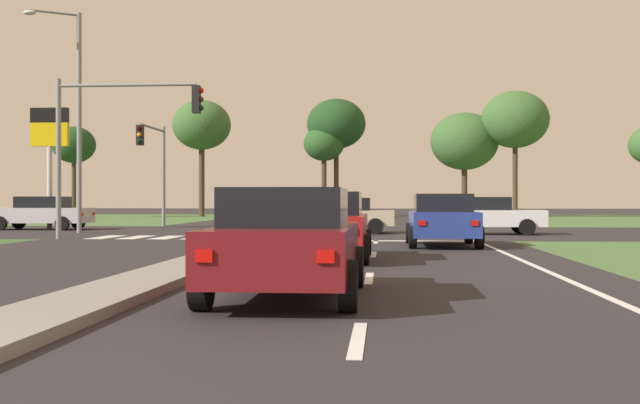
# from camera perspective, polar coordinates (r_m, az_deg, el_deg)

# --- Properties ---
(ground_plane) EXTENTS (200.00, 200.00, 0.00)m
(ground_plane) POSITION_cam_1_polar(r_m,az_deg,el_deg) (33.52, -1.81, -2.20)
(ground_plane) COLOR #282628
(median_island_near) EXTENTS (1.20, 22.00, 0.14)m
(median_island_near) POSITION_cam_1_polar(r_m,az_deg,el_deg) (14.82, -10.08, -4.85)
(median_island_near) COLOR gray
(median_island_near) RESTS_ON ground
(median_island_far) EXTENTS (1.20, 36.00, 0.14)m
(median_island_far) POSITION_cam_1_polar(r_m,az_deg,el_deg) (58.41, 0.94, -1.15)
(median_island_far) COLOR #ADA89E
(median_island_far) RESTS_ON ground
(lane_dash_near) EXTENTS (0.14, 2.00, 0.01)m
(lane_dash_near) POSITION_cam_1_polar(r_m,az_deg,el_deg) (7.74, 2.76, -9.90)
(lane_dash_near) COLOR silver
(lane_dash_near) RESTS_ON ground
(lane_dash_second) EXTENTS (0.14, 2.00, 0.01)m
(lane_dash_second) POSITION_cam_1_polar(r_m,az_deg,el_deg) (13.69, 3.58, -5.53)
(lane_dash_second) COLOR silver
(lane_dash_second) RESTS_ON ground
(lane_dash_third) EXTENTS (0.14, 2.00, 0.01)m
(lane_dash_third) POSITION_cam_1_polar(r_m,az_deg,el_deg) (19.66, 3.90, -3.81)
(lane_dash_third) COLOR silver
(lane_dash_third) RESTS_ON ground
(lane_dash_fourth) EXTENTS (0.14, 2.00, 0.01)m
(lane_dash_fourth) POSITION_cam_1_polar(r_m,az_deg,el_deg) (25.65, 4.07, -2.90)
(lane_dash_fourth) COLOR silver
(lane_dash_fourth) RESTS_ON ground
(edge_line_right) EXTENTS (0.14, 24.00, 0.01)m
(edge_line_right) POSITION_cam_1_polar(r_m,az_deg,el_deg) (15.65, 16.10, -4.83)
(edge_line_right) COLOR silver
(edge_line_right) RESTS_ON ground
(stop_bar_near) EXTENTS (6.40, 0.50, 0.01)m
(stop_bar_near) POSITION_cam_1_polar(r_m,az_deg,el_deg) (26.31, 4.73, -2.82)
(stop_bar_near) COLOR silver
(stop_bar_near) RESTS_ON ground
(crosswalk_bar_near) EXTENTS (0.70, 2.80, 0.01)m
(crosswalk_bar_near) POSITION_cam_1_polar(r_m,az_deg,el_deg) (29.89, -15.25, -2.47)
(crosswalk_bar_near) COLOR silver
(crosswalk_bar_near) RESTS_ON ground
(crosswalk_bar_second) EXTENTS (0.70, 2.80, 0.01)m
(crosswalk_bar_second) POSITION_cam_1_polar(r_m,az_deg,el_deg) (29.51, -13.15, -2.51)
(crosswalk_bar_second) COLOR silver
(crosswalk_bar_second) RESTS_ON ground
(crosswalk_bar_third) EXTENTS (0.70, 2.80, 0.01)m
(crosswalk_bar_third) POSITION_cam_1_polar(r_m,az_deg,el_deg) (29.18, -10.99, -2.54)
(crosswalk_bar_third) COLOR silver
(crosswalk_bar_third) RESTS_ON ground
(crosswalk_bar_fourth) EXTENTS (0.70, 2.80, 0.01)m
(crosswalk_bar_fourth) POSITION_cam_1_polar(r_m,az_deg,el_deg) (28.90, -8.80, -2.56)
(crosswalk_bar_fourth) COLOR silver
(crosswalk_bar_fourth) RESTS_ON ground
(crosswalk_bar_fifth) EXTENTS (0.70, 2.80, 0.01)m
(crosswalk_bar_fifth) POSITION_cam_1_polar(r_m,az_deg,el_deg) (28.65, -6.56, -2.58)
(crosswalk_bar_fifth) COLOR silver
(crosswalk_bar_fifth) RESTS_ON ground
(car_silver_near) EXTENTS (4.60, 2.07, 1.53)m
(car_silver_near) POSITION_cam_1_polar(r_m,az_deg,el_deg) (38.61, -19.59, -0.73)
(car_silver_near) COLOR #B7B7BC
(car_silver_near) RESTS_ON ground
(car_blue_second) EXTENTS (2.06, 4.39, 1.54)m
(car_blue_second) POSITION_cam_1_polar(r_m,az_deg,el_deg) (23.59, 8.86, -1.25)
(car_blue_second) COLOR navy
(car_blue_second) RESTS_ON ground
(car_white_fourth) EXTENTS (4.53, 1.97, 1.49)m
(car_white_fourth) POSITION_cam_1_polar(r_m,az_deg,el_deg) (32.07, 11.91, -0.94)
(car_white_fourth) COLOR silver
(car_white_fourth) RESTS_ON ground
(car_beige_fifth) EXTENTS (4.25, 2.10, 1.46)m
(car_beige_fifth) POSITION_cam_1_polar(r_m,az_deg,el_deg) (32.58, 1.76, -0.94)
(car_beige_fifth) COLOR #BCAD8E
(car_beige_fifth) RESTS_ON ground
(car_maroon_sixth) EXTENTS (2.02, 4.35, 1.52)m
(car_maroon_sixth) POSITION_cam_1_polar(r_m,az_deg,el_deg) (10.89, -2.36, -2.90)
(car_maroon_sixth) COLOR maroon
(car_maroon_sixth) RESTS_ON ground
(car_teal_seventh) EXTENTS (2.01, 4.53, 1.53)m
(car_teal_seventh) POSITION_cam_1_polar(r_m,az_deg,el_deg) (42.72, -3.39, -0.65)
(car_teal_seventh) COLOR #19565B
(car_teal_seventh) RESTS_ON ground
(car_red_eighth) EXTENTS (2.05, 4.57, 1.54)m
(car_red_eighth) POSITION_cam_1_polar(r_m,az_deg,el_deg) (17.99, 0.40, -1.67)
(car_red_eighth) COLOR #A31919
(car_red_eighth) RESTS_ON ground
(traffic_signal_near_left) EXTENTS (5.26, 0.32, 5.62)m
(traffic_signal_near_left) POSITION_cam_1_polar(r_m,az_deg,el_deg) (28.41, -14.84, 5.27)
(traffic_signal_near_left) COLOR gray
(traffic_signal_near_left) RESTS_ON ground
(traffic_signal_far_left) EXTENTS (0.32, 4.29, 5.18)m
(traffic_signal_far_left) POSITION_cam_1_polar(r_m,az_deg,el_deg) (39.99, -11.89, 3.29)
(traffic_signal_far_left) COLOR gray
(traffic_signal_far_left) RESTS_ON ground
(street_lamp_second) EXTENTS (2.03, 1.29, 9.17)m
(street_lamp_second) POSITION_cam_1_polar(r_m,az_deg,el_deg) (34.42, -17.37, 6.40)
(street_lamp_second) COLOR gray
(street_lamp_second) RESTS_ON ground
(pedestrian_at_median) EXTENTS (0.34, 0.34, 1.84)m
(pedestrian_at_median) POSITION_cam_1_polar(r_m,az_deg,el_deg) (44.78, -0.42, -0.00)
(pedestrian_at_median) COLOR #335184
(pedestrian_at_median) RESTS_ON median_island_far
(fuel_price_totem) EXTENTS (1.80, 0.24, 5.69)m
(fuel_price_totem) POSITION_cam_1_polar(r_m,az_deg,el_deg) (39.04, -19.00, 4.22)
(fuel_price_totem) COLOR silver
(fuel_price_totem) RESTS_ON ground
(treeline_near) EXTENTS (3.46, 3.46, 7.31)m
(treeline_near) POSITION_cam_1_polar(r_m,az_deg,el_deg) (66.35, -17.41, 3.93)
(treeline_near) COLOR #423323
(treeline_near) RESTS_ON ground
(treeline_second) EXTENTS (4.90, 4.90, 9.80)m
(treeline_second) POSITION_cam_1_polar(r_m,az_deg,el_deg) (67.13, -8.57, 5.49)
(treeline_second) COLOR #423323
(treeline_second) RESTS_ON ground
(treeline_third) EXTENTS (3.38, 3.38, 7.49)m
(treeline_third) POSITION_cam_1_polar(r_m,az_deg,el_deg) (65.02, 0.29, 4.18)
(treeline_third) COLOR #423323
(treeline_third) RESTS_ON ground
(treeline_fourth) EXTENTS (4.89, 4.89, 9.82)m
(treeline_fourth) POSITION_cam_1_polar(r_m,az_deg,el_deg) (65.76, 1.19, 5.65)
(treeline_fourth) COLOR #423323
(treeline_fourth) RESTS_ON ground
(treeline_fifth) EXTENTS (5.37, 5.37, 10.13)m
(treeline_fifth) POSITION_cam_1_polar(r_m,az_deg,el_deg) (65.21, 13.96, 5.79)
(treeline_fifth) COLOR #423323
(treeline_fifth) RESTS_ON ground
(treeline_sixth) EXTENTS (5.57, 5.57, 8.60)m
(treeline_sixth) POSITION_cam_1_polar(r_m,az_deg,el_deg) (66.00, 10.43, 4.33)
(treeline_sixth) COLOR #423323
(treeline_sixth) RESTS_ON ground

